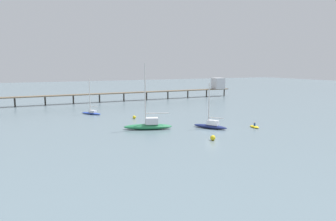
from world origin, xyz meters
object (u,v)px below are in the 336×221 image
Objects in this scene: sailboat_green at (149,125)px; dinghy_yellow at (254,126)px; sailboat_blue at (91,112)px; sailboat_navy at (211,125)px; mooring_buoy_far at (213,138)px; mooring_buoy_mid at (134,117)px; pier at (172,88)px.

sailboat_green reaches higher than dinghy_yellow.
sailboat_blue is (-6.42, 23.83, -0.28)m from sailboat_green.
mooring_buoy_far is (-5.19, -8.55, -0.26)m from sailboat_navy.
dinghy_yellow reaches higher than mooring_buoy_far.
sailboat_navy reaches higher than mooring_buoy_mid.
mooring_buoy_far is 1.13× the size of mooring_buoy_mid.
pier is 6.83× the size of sailboat_green.
dinghy_yellow is (8.60, -3.12, -0.50)m from sailboat_navy.
mooring_buoy_far is at bearing -110.14° from pier.
pier is at bearing 81.05° from dinghy_yellow.
pier is 56.78m from sailboat_green.
mooring_buoy_mid is at bearing 120.84° from sailboat_navy.
dinghy_yellow is at bearing -19.97° from sailboat_navy.
sailboat_blue is at bearing 105.08° from sailboat_green.
mooring_buoy_mid is (-27.73, -36.10, -3.55)m from pier.
sailboat_navy is at bearing -108.17° from pier.
pier reaches higher than mooring_buoy_mid.
pier is 9.71× the size of sailboat_navy.
sailboat_blue is 10.24× the size of mooring_buoy_far.
sailboat_green is 12.64m from mooring_buoy_mid.
sailboat_navy is at bearing -21.64° from sailboat_green.
sailboat_green is (-29.11, -48.66, -3.07)m from pier.
dinghy_yellow is at bearing 21.50° from mooring_buoy_far.
pier is 45.66m from mooring_buoy_mid.
sailboat_blue is 33.68m from sailboat_navy.
sailboat_blue is 11.62× the size of mooring_buoy_mid.
dinghy_yellow reaches higher than mooring_buoy_mid.
mooring_buoy_mid is (-18.85, 20.30, 0.19)m from dinghy_yellow.
mooring_buoy_far is at bearing -78.87° from mooring_buoy_mid.
sailboat_blue reaches higher than dinghy_yellow.
sailboat_blue is at bearing 109.16° from mooring_buoy_far.
mooring_buoy_far is 26.22m from mooring_buoy_mid.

